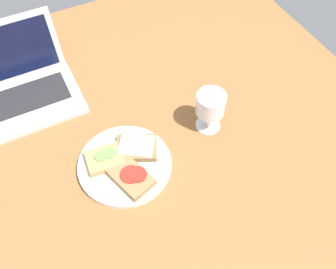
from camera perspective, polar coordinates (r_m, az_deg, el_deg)
name	(u,v)px	position (r cm, az deg, el deg)	size (l,w,h in cm)	color
wooden_table	(152,147)	(105.09, -2.52, -1.94)	(140.00, 140.00, 3.00)	brown
plate	(125,165)	(99.82, -6.60, -4.61)	(24.75, 24.75, 1.59)	silver
sandwich_with_tomato	(131,177)	(95.58, -5.59, -6.45)	(10.49, 13.01, 2.42)	#937047
sandwich_with_cheese	(137,147)	(100.09, -4.79, -1.98)	(13.05, 11.76, 2.54)	brown
sandwich_with_cucumber	(105,159)	(99.28, -9.63, -3.66)	(9.94, 8.33, 2.50)	#A88456
wine_glass	(211,105)	(101.26, 6.51, 4.46)	(8.00, 8.00, 12.58)	white
laptop	(17,87)	(120.20, -22.08, 6.79)	(33.39, 25.74, 20.53)	silver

